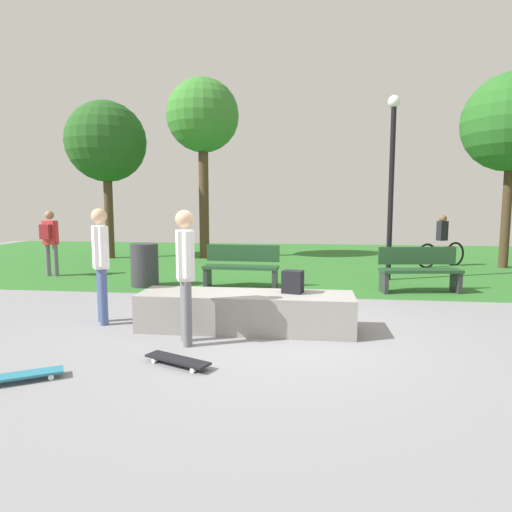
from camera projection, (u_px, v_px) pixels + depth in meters
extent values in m
plane|color=gray|center=(273.00, 333.00, 6.08)|extent=(28.00, 28.00, 0.00)
cube|color=#2D6B28|center=(295.00, 260.00, 14.17)|extent=(26.60, 11.59, 0.01)
cube|color=gray|center=(246.00, 311.00, 6.21)|extent=(3.03, 0.81, 0.53)
cube|color=black|center=(293.00, 282.00, 6.18)|extent=(0.32, 0.26, 0.32)
cylinder|color=slate|center=(187.00, 314.00, 5.46)|extent=(0.12, 0.12, 0.83)
cylinder|color=slate|center=(185.00, 310.00, 5.67)|extent=(0.12, 0.12, 0.83)
cube|color=white|center=(185.00, 255.00, 5.48)|extent=(0.31, 0.37, 0.62)
cylinder|color=white|center=(187.00, 255.00, 5.32)|extent=(0.09, 0.09, 0.57)
cylinder|color=white|center=(184.00, 252.00, 5.64)|extent=(0.09, 0.09, 0.57)
sphere|color=tan|center=(184.00, 219.00, 5.43)|extent=(0.23, 0.23, 0.23)
cylinder|color=#3F5184|center=(101.00, 294.00, 6.63)|extent=(0.12, 0.12, 0.84)
cylinder|color=#3F5184|center=(103.00, 297.00, 6.44)|extent=(0.12, 0.12, 0.84)
cube|color=white|center=(100.00, 247.00, 6.45)|extent=(0.34, 0.38, 0.63)
cylinder|color=white|center=(99.00, 245.00, 6.60)|extent=(0.09, 0.09, 0.58)
cylinder|color=white|center=(102.00, 246.00, 6.30)|extent=(0.09, 0.09, 0.58)
sphere|color=tan|center=(99.00, 216.00, 6.40)|extent=(0.23, 0.23, 0.23)
cube|color=black|center=(178.00, 359.00, 4.84)|extent=(0.81, 0.51, 0.02)
cylinder|color=silver|center=(154.00, 361.00, 4.92)|extent=(0.06, 0.05, 0.06)
cylinder|color=silver|center=(164.00, 356.00, 5.06)|extent=(0.06, 0.05, 0.06)
cylinder|color=silver|center=(193.00, 370.00, 4.63)|extent=(0.06, 0.05, 0.06)
cylinder|color=silver|center=(202.00, 366.00, 4.77)|extent=(0.06, 0.05, 0.06)
cube|color=teal|center=(20.00, 375.00, 4.39)|extent=(0.78, 0.59, 0.02)
cylinder|color=silver|center=(51.00, 377.00, 4.44)|extent=(0.06, 0.06, 0.06)
cylinder|color=silver|center=(51.00, 372.00, 4.59)|extent=(0.06, 0.06, 0.06)
cube|color=#1E4223|center=(241.00, 267.00, 9.30)|extent=(1.62, 0.51, 0.06)
cube|color=#1E4223|center=(243.00, 253.00, 9.49)|extent=(1.60, 0.13, 0.36)
cube|color=#2D2D33|center=(275.00, 279.00, 9.20)|extent=(0.10, 0.40, 0.45)
cube|color=#2D2D33|center=(207.00, 277.00, 9.45)|extent=(0.10, 0.40, 0.45)
cube|color=#1E4223|center=(420.00, 271.00, 8.82)|extent=(1.65, 0.66, 0.06)
cube|color=#1E4223|center=(417.00, 256.00, 9.01)|extent=(1.59, 0.28, 0.36)
cube|color=#2D2D33|center=(456.00, 282.00, 8.86)|extent=(0.13, 0.40, 0.45)
cube|color=#2D2D33|center=(384.00, 282.00, 8.84)|extent=(0.13, 0.40, 0.45)
cylinder|color=#4C3823|center=(109.00, 212.00, 14.47)|extent=(0.29, 0.29, 3.04)
sphere|color=#23561E|center=(106.00, 142.00, 14.21)|extent=(2.59, 2.59, 2.59)
cylinder|color=#42301E|center=(506.00, 211.00, 12.20)|extent=(0.25, 0.25, 3.22)
sphere|color=#286623|center=(512.00, 122.00, 11.92)|extent=(2.66, 2.66, 2.66)
cylinder|color=#4C3823|center=(204.00, 199.00, 14.43)|extent=(0.32, 0.32, 3.94)
sphere|color=#387F2D|center=(203.00, 115.00, 14.11)|extent=(2.35, 2.35, 2.35)
cylinder|color=black|center=(391.00, 195.00, 10.15)|extent=(0.12, 0.12, 3.98)
sphere|color=silver|center=(394.00, 101.00, 9.90)|extent=(0.28, 0.28, 0.28)
cylinder|color=#333338|center=(145.00, 265.00, 9.53)|extent=(0.60, 0.60, 0.93)
cylinder|color=slate|center=(48.00, 260.00, 10.92)|extent=(0.12, 0.12, 0.79)
cylinder|color=slate|center=(56.00, 260.00, 10.87)|extent=(0.12, 0.12, 0.79)
cube|color=red|center=(50.00, 233.00, 10.82)|extent=(0.34, 0.23, 0.59)
cylinder|color=red|center=(44.00, 232.00, 10.85)|extent=(0.09, 0.09, 0.55)
cylinder|color=red|center=(56.00, 232.00, 10.78)|extent=(0.09, 0.09, 0.55)
sphere|color=#9E7556|center=(49.00, 215.00, 10.77)|extent=(0.21, 0.21, 0.21)
cube|color=maroon|center=(46.00, 232.00, 10.66)|extent=(0.27, 0.18, 0.36)
torus|color=black|center=(427.00, 256.00, 12.40)|extent=(0.65, 0.43, 0.72)
torus|color=black|center=(455.00, 254.00, 12.85)|extent=(0.65, 0.43, 0.72)
cube|color=#B22626|center=(441.00, 248.00, 12.60)|extent=(0.87, 0.55, 0.08)
cube|color=black|center=(442.00, 231.00, 12.54)|extent=(0.33, 0.30, 0.56)
sphere|color=brown|center=(443.00, 219.00, 12.50)|extent=(0.22, 0.22, 0.22)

